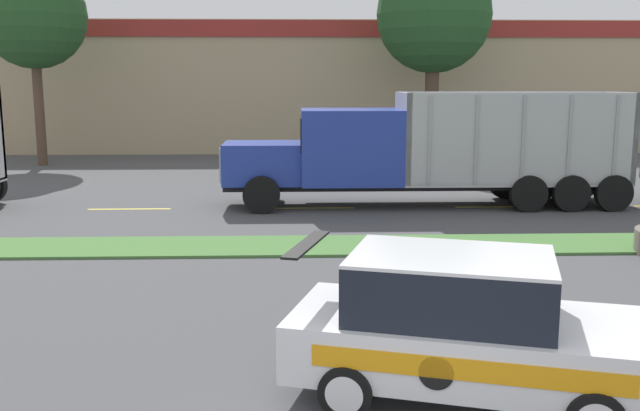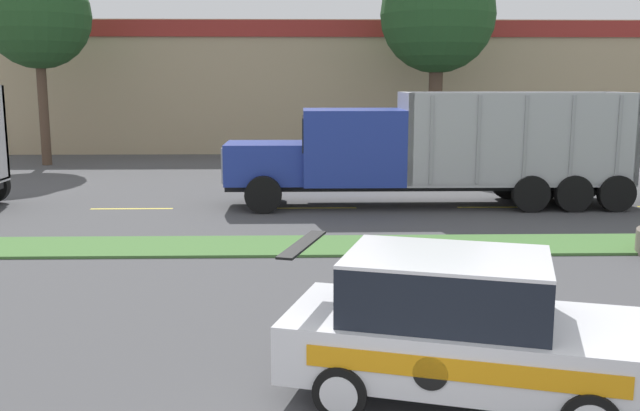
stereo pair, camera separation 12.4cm
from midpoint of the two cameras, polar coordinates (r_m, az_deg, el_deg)
grass_verge at (r=16.13m, az=1.14°, el=-3.23°), size 120.00×1.93×0.06m
centre_line_3 at (r=21.56m, az=-14.67°, el=-0.25°), size 2.40×0.14×0.01m
centre_line_4 at (r=20.99m, az=-0.17°, el=-0.19°), size 2.40×0.14×0.01m
centre_line_5 at (r=21.79m, az=14.18°, el=-0.12°), size 2.40×0.14×0.01m
dump_truck_lead at (r=21.34m, az=6.40°, el=4.07°), size 11.89×2.64×3.37m
rally_car at (r=8.65m, az=11.53°, el=-9.47°), size 4.57×3.00×1.76m
store_building_backdrop at (r=42.33m, az=4.89°, el=9.47°), size 41.52×12.10×6.67m
tree_behind_left at (r=33.38m, az=9.52°, el=15.63°), size 5.15×5.15×10.45m
tree_behind_centre at (r=33.85m, az=-21.63°, el=14.67°), size 4.52×4.52×9.82m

